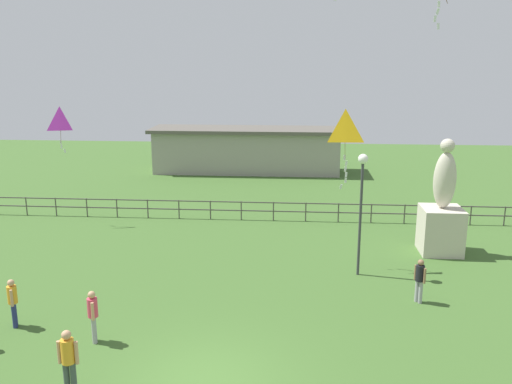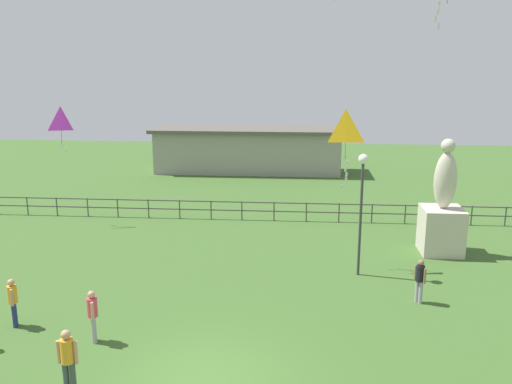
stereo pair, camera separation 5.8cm
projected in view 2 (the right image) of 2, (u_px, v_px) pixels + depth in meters
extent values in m
plane|color=#3D6028|center=(204.00, 381.00, 13.47)|extent=(80.00, 80.00, 0.00)
cube|color=beige|center=(441.00, 230.00, 22.25)|extent=(1.63, 1.63, 1.90)
ellipsoid|color=beige|center=(445.00, 180.00, 21.75)|extent=(0.90, 0.76, 2.32)
sphere|color=beige|center=(448.00, 146.00, 21.41)|extent=(0.56, 0.56, 0.56)
cylinder|color=#38383D|center=(360.00, 220.00, 19.64)|extent=(0.10, 0.10, 4.22)
sphere|color=white|center=(363.00, 159.00, 19.10)|extent=(0.36, 0.36, 0.36)
cylinder|color=navy|center=(14.00, 315.00, 16.08)|extent=(0.13, 0.13, 0.76)
cylinder|color=navy|center=(15.00, 313.00, 16.22)|extent=(0.13, 0.13, 0.76)
cylinder|color=orange|center=(12.00, 294.00, 15.99)|extent=(0.28, 0.28, 0.54)
sphere|color=tan|center=(11.00, 283.00, 15.91)|extent=(0.20, 0.20, 0.20)
cylinder|color=tan|center=(12.00, 298.00, 15.83)|extent=(0.08, 0.08, 0.51)
cylinder|color=tan|center=(13.00, 293.00, 16.17)|extent=(0.08, 0.08, 0.51)
cylinder|color=#3F4C47|center=(73.00, 378.00, 12.82)|extent=(0.15, 0.15, 0.85)
cylinder|color=#3F4C47|center=(66.00, 378.00, 12.83)|extent=(0.15, 0.15, 0.85)
cylinder|color=orange|center=(67.00, 351.00, 12.66)|extent=(0.31, 0.31, 0.60)
sphere|color=tan|center=(66.00, 335.00, 12.56)|extent=(0.23, 0.23, 0.23)
cylinder|color=tan|center=(76.00, 352.00, 12.65)|extent=(0.09, 0.09, 0.57)
cylinder|color=tan|center=(59.00, 352.00, 12.68)|extent=(0.09, 0.09, 0.57)
cylinder|color=#99999E|center=(94.00, 328.00, 15.32)|extent=(0.13, 0.13, 0.78)
cylinder|color=#99999E|center=(94.00, 330.00, 15.18)|extent=(0.13, 0.13, 0.78)
cylinder|color=#D83F59|center=(92.00, 307.00, 15.10)|extent=(0.29, 0.29, 0.55)
sphere|color=tan|center=(91.00, 295.00, 15.00)|extent=(0.21, 0.21, 0.21)
cylinder|color=tan|center=(92.00, 305.00, 15.28)|extent=(0.09, 0.09, 0.52)
cylinder|color=tan|center=(92.00, 311.00, 14.93)|extent=(0.09, 0.09, 0.52)
cylinder|color=#99999E|center=(421.00, 293.00, 17.67)|extent=(0.13, 0.13, 0.76)
cylinder|color=#99999E|center=(417.00, 291.00, 17.79)|extent=(0.13, 0.13, 0.76)
cylinder|color=black|center=(420.00, 273.00, 17.58)|extent=(0.28, 0.28, 0.54)
sphere|color=#8C6647|center=(421.00, 263.00, 17.49)|extent=(0.20, 0.20, 0.20)
cylinder|color=#8C6647|center=(425.00, 276.00, 17.44)|extent=(0.08, 0.08, 0.51)
cylinder|color=#8C6647|center=(416.00, 273.00, 17.73)|extent=(0.08, 0.08, 0.51)
cube|color=white|center=(439.00, 4.00, 16.85)|extent=(0.10, 0.05, 0.20)
cube|color=white|center=(438.00, 12.00, 16.90)|extent=(0.11, 0.05, 0.21)
cube|color=white|center=(435.00, 19.00, 16.92)|extent=(0.08, 0.02, 0.20)
cube|color=white|center=(438.00, 26.00, 17.02)|extent=(0.09, 0.03, 0.20)
pyramid|color=yellow|center=(345.00, 126.00, 20.04)|extent=(0.98, 0.42, 1.21)
cylinder|color=#4C381E|center=(345.00, 143.00, 20.00)|extent=(0.03, 0.38, 1.21)
cube|color=white|center=(345.00, 158.00, 20.14)|extent=(0.08, 0.02, 0.20)
cube|color=white|center=(347.00, 163.00, 20.23)|extent=(0.10, 0.04, 0.20)
cube|color=white|center=(346.00, 169.00, 20.27)|extent=(0.11, 0.02, 0.21)
cube|color=white|center=(346.00, 175.00, 20.33)|extent=(0.10, 0.03, 0.20)
cube|color=white|center=(346.00, 181.00, 20.38)|extent=(0.09, 0.05, 0.20)
cube|color=white|center=(341.00, 187.00, 20.36)|extent=(0.12, 0.05, 0.21)
pyramid|color=#B22DB2|center=(61.00, 119.00, 25.63)|extent=(0.91, 0.61, 1.11)
cylinder|color=#4C381E|center=(61.00, 131.00, 25.57)|extent=(0.12, 0.41, 1.11)
cube|color=white|center=(62.00, 142.00, 25.68)|extent=(0.09, 0.02, 0.20)
cube|color=white|center=(62.00, 146.00, 25.74)|extent=(0.11, 0.03, 0.21)
cube|color=white|center=(66.00, 151.00, 25.84)|extent=(0.11, 0.03, 0.21)
cylinder|color=#4C4742|center=(27.00, 206.00, 27.81)|extent=(0.06, 0.06, 0.95)
cylinder|color=#4C4742|center=(57.00, 207.00, 27.69)|extent=(0.06, 0.06, 0.95)
cylinder|color=#4C4742|center=(88.00, 207.00, 27.57)|extent=(0.06, 0.06, 0.95)
cylinder|color=#4C4742|center=(118.00, 208.00, 27.44)|extent=(0.06, 0.06, 0.95)
cylinder|color=#4C4742|center=(148.00, 209.00, 27.32)|extent=(0.06, 0.06, 0.95)
cylinder|color=#4C4742|center=(180.00, 209.00, 27.20)|extent=(0.06, 0.06, 0.95)
cylinder|color=#4C4742|center=(211.00, 210.00, 27.08)|extent=(0.06, 0.06, 0.95)
cylinder|color=#4C4742|center=(242.00, 211.00, 26.96)|extent=(0.06, 0.06, 0.95)
cylinder|color=#4C4742|center=(274.00, 211.00, 26.83)|extent=(0.06, 0.06, 0.95)
cylinder|color=#4C4742|center=(306.00, 212.00, 26.71)|extent=(0.06, 0.06, 0.95)
cylinder|color=#4C4742|center=(339.00, 213.00, 26.59)|extent=(0.06, 0.06, 0.95)
cylinder|color=#4C4742|center=(372.00, 213.00, 26.46)|extent=(0.06, 0.06, 0.95)
cylinder|color=#4C4742|center=(405.00, 214.00, 26.34)|extent=(0.06, 0.06, 0.95)
cylinder|color=#4C4742|center=(439.00, 215.00, 26.22)|extent=(0.06, 0.06, 0.95)
cylinder|color=#4C4742|center=(472.00, 215.00, 26.10)|extent=(0.06, 0.06, 0.95)
cylinder|color=#4C4742|center=(506.00, 216.00, 25.98)|extent=(0.06, 0.06, 0.95)
cube|color=#4C4742|center=(252.00, 202.00, 26.81)|extent=(36.00, 0.05, 0.05)
cube|color=#4C4742|center=(252.00, 211.00, 26.92)|extent=(36.00, 0.05, 0.05)
cube|color=gray|center=(248.00, 152.00, 38.41)|extent=(12.92, 3.22, 2.88)
cube|color=#59544C|center=(248.00, 130.00, 38.04)|extent=(13.52, 3.82, 0.24)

